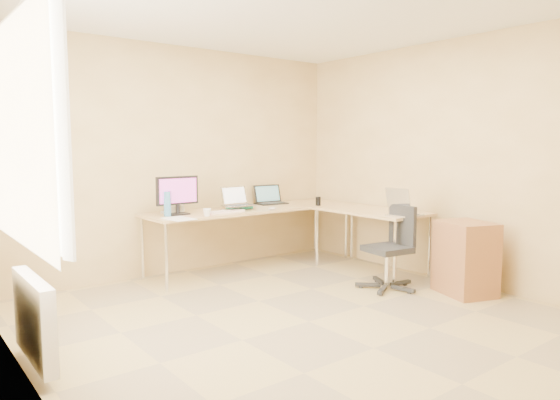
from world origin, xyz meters
TOP-DOWN VIEW (x-y plane):
  - floor at (0.00, 0.00)m, footprint 4.50×4.50m
  - ceiling at (0.00, 0.00)m, footprint 4.50×4.50m
  - wall_back at (0.00, 2.25)m, footprint 4.50×0.00m
  - wall_left at (-2.10, 0.00)m, footprint 0.00×4.50m
  - wall_right at (2.10, 0.00)m, footprint 0.00×4.50m
  - desk_main at (0.72, 1.85)m, footprint 2.65×0.70m
  - desk_return at (1.70, 0.85)m, footprint 0.70×1.30m
  - monitor at (-0.26, 1.86)m, footprint 0.49×0.18m
  - book_stack at (0.57, 1.91)m, footprint 0.25×0.31m
  - laptop_center at (0.49, 1.80)m, footprint 0.37×0.29m
  - laptop_black at (1.15, 2.05)m, footprint 0.41×0.31m
  - keyboard at (0.25, 1.70)m, footprint 0.45×0.14m
  - mouse at (0.79, 1.55)m, footprint 0.09×0.06m
  - mug at (-0.07, 1.55)m, footprint 0.09×0.09m
  - cd_stack at (0.27, 1.74)m, footprint 0.14×0.14m
  - water_bottle at (-0.40, 1.81)m, footprint 0.08×0.08m
  - papers at (-0.40, 1.55)m, footprint 0.26×0.35m
  - white_box at (-0.21, 2.04)m, footprint 0.26×0.23m
  - desk_fan at (-0.31, 2.05)m, footprint 0.33×0.33m
  - black_cup at (1.50, 1.55)m, footprint 0.08×0.08m
  - laptop_return at (1.61, 0.30)m, footprint 0.38×0.31m
  - office_chair at (1.29, 0.26)m, footprint 0.59×0.59m
  - cabinet at (1.76, -0.34)m, footprint 0.58×0.64m
  - radiator at (-2.03, 0.40)m, footprint 0.09×0.80m
  - window at (-2.05, 0.40)m, footprint 0.10×1.80m

SIDE VIEW (x-z plane):
  - floor at x=0.00m, z-range 0.00..0.00m
  - radiator at x=-2.03m, z-range 0.07..0.62m
  - cabinet at x=1.76m, z-range -0.01..0.73m
  - desk_main at x=0.72m, z-range 0.00..0.73m
  - desk_return at x=1.70m, z-range 0.00..0.73m
  - office_chair at x=1.29m, z-range 0.07..0.93m
  - papers at x=-0.40m, z-range 0.73..0.74m
  - keyboard at x=0.25m, z-range 0.73..0.75m
  - cd_stack at x=0.27m, z-range 0.73..0.76m
  - mouse at x=0.79m, z-range 0.73..0.76m
  - book_stack at x=0.57m, z-range 0.73..0.77m
  - white_box at x=-0.21m, z-range 0.73..0.81m
  - mug at x=-0.07m, z-range 0.73..0.81m
  - black_cup at x=1.50m, z-range 0.73..0.84m
  - laptop_return at x=1.61m, z-range 0.73..0.97m
  - laptop_black at x=1.15m, z-range 0.73..0.97m
  - water_bottle at x=-0.40m, z-range 0.73..0.99m
  - laptop_center at x=0.49m, z-range 0.77..1.00m
  - desk_fan at x=-0.31m, z-range 0.73..1.05m
  - monitor at x=-0.26m, z-range 0.73..1.15m
  - wall_back at x=0.00m, z-range -0.95..3.55m
  - wall_left at x=-2.10m, z-range -0.95..3.55m
  - wall_right at x=2.10m, z-range -0.95..3.55m
  - window at x=-2.05m, z-range 0.85..2.25m
  - ceiling at x=0.00m, z-range 2.60..2.60m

